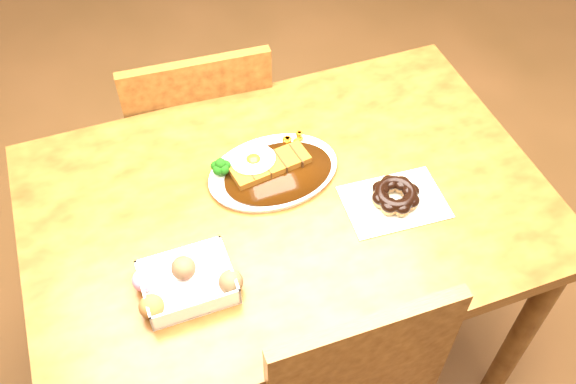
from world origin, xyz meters
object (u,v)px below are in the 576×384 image
object	(u,v)px
katsu_curry_plate	(271,169)
donut_box	(186,283)
table	(287,225)
chair_far	(200,138)
pon_de_ring	(395,196)

from	to	relation	value
katsu_curry_plate	donut_box	world-z (taller)	katsu_curry_plate
katsu_curry_plate	donut_box	xyz separation A→B (m)	(-0.27, -0.25, 0.01)
table	donut_box	size ratio (longest dim) A/B	5.57
katsu_curry_plate	chair_far	bearing A→B (deg)	100.71
pon_de_ring	chair_far	bearing A→B (deg)	117.15
donut_box	pon_de_ring	xyz separation A→B (m)	(0.51, 0.06, -0.00)
table	pon_de_ring	xyz separation A→B (m)	(0.23, -0.09, 0.12)
table	donut_box	distance (m)	0.34
pon_de_ring	donut_box	bearing A→B (deg)	-172.88
katsu_curry_plate	pon_de_ring	distance (m)	0.30
table	katsu_curry_plate	distance (m)	0.15
table	katsu_curry_plate	xyz separation A→B (m)	(-0.01, 0.09, 0.11)
katsu_curry_plate	pon_de_ring	world-z (taller)	katsu_curry_plate
chair_far	pon_de_ring	distance (m)	0.77
donut_box	pon_de_ring	size ratio (longest dim) A/B	0.90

